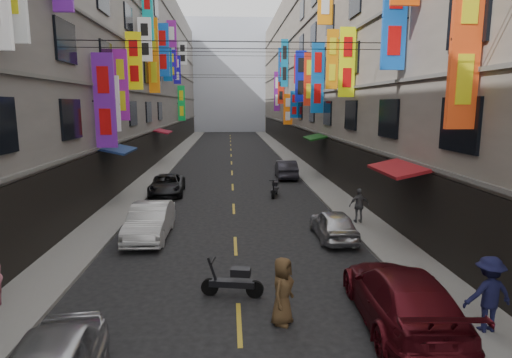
{
  "coord_description": "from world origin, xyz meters",
  "views": [
    {
      "loc": [
        -0.2,
        2.07,
        5.42
      ],
      "look_at": [
        0.36,
        10.98,
        3.86
      ],
      "focal_mm": 30.0,
      "sensor_mm": 36.0,
      "label": 1
    }
  ],
  "objects": [
    {
      "name": "haze_block",
      "position": [
        0.0,
        92.0,
        11.0
      ],
      "size": [
        18.0,
        8.0,
        22.0
      ],
      "primitive_type": "cube",
      "color": "silver",
      "rests_on": "ground"
    },
    {
      "name": "car_right_mid",
      "position": [
        4.0,
        18.65,
        0.61
      ],
      "size": [
        1.46,
        3.59,
        1.22
      ],
      "primitive_type": "imported",
      "rotation": [
        0.0,
        0.0,
        3.15
      ],
      "color": "silver",
      "rests_on": "ground"
    },
    {
      "name": "car_left_mid",
      "position": [
        -3.48,
        19.23,
        0.71
      ],
      "size": [
        1.53,
        4.32,
        1.42
      ],
      "primitive_type": "imported",
      "rotation": [
        0.0,
        0.0,
        -0.01
      ],
      "color": "silver",
      "rests_on": "ground"
    },
    {
      "name": "building_row_right",
      "position": [
        11.99,
        42.0,
        9.49
      ],
      "size": [
        10.14,
        90.0,
        19.0
      ],
      "color": "gray",
      "rests_on": "ground"
    },
    {
      "name": "shop_signage",
      "position": [
        -0.16,
        34.98,
        9.09
      ],
      "size": [
        14.0,
        55.0,
        12.32
      ],
      "color": "#0D229F",
      "rests_on": "ground"
    },
    {
      "name": "car_right_near",
      "position": [
        4.0,
        11.72,
        0.73
      ],
      "size": [
        2.34,
        5.17,
        1.47
      ],
      "primitive_type": "imported",
      "rotation": [
        0.0,
        0.0,
        3.08
      ],
      "color": "#540E16",
      "rests_on": "ground"
    },
    {
      "name": "pedestrian_rfar",
      "position": [
        5.65,
        20.59,
        0.91
      ],
      "size": [
        0.94,
        0.55,
        1.57
      ],
      "primitive_type": "imported",
      "rotation": [
        0.0,
        0.0,
        3.17
      ],
      "color": "#58585A",
      "rests_on": "sidewalk_right"
    },
    {
      "name": "car_right_far",
      "position": [
        4.0,
        33.32,
        0.67
      ],
      "size": [
        1.54,
        4.13,
        1.35
      ],
      "primitive_type": "imported",
      "rotation": [
        0.0,
        0.0,
        3.11
      ],
      "color": "#2B2A32",
      "rests_on": "ground"
    },
    {
      "name": "pedestrian_rnear",
      "position": [
        5.85,
        11.13,
        1.03
      ],
      "size": [
        1.22,
        0.7,
        1.82
      ],
      "primitive_type": "imported",
      "rotation": [
        0.0,
        0.0,
        3.22
      ],
      "color": "#131536",
      "rests_on": "sidewalk_right"
    },
    {
      "name": "pedestrian_crossing",
      "position": [
        1.08,
        11.96,
        0.86
      ],
      "size": [
        0.92,
        1.02,
        1.72
      ],
      "primitive_type": "imported",
      "rotation": [
        0.0,
        0.0,
        1.05
      ],
      "color": "#513920",
      "rests_on": "ground"
    },
    {
      "name": "lane_markings",
      "position": [
        0.0,
        39.0,
        0.0
      ],
      "size": [
        0.12,
        80.2,
        0.01
      ],
      "color": "gold",
      "rests_on": "ground"
    },
    {
      "name": "overhead_cables",
      "position": [
        0.0,
        30.0,
        8.8
      ],
      "size": [
        14.0,
        38.04,
        1.24
      ],
      "color": "black",
      "rests_on": "ground"
    },
    {
      "name": "building_row_left",
      "position": [
        -11.99,
        42.0,
        9.49
      ],
      "size": [
        10.14,
        90.0,
        19.0
      ],
      "color": "gray",
      "rests_on": "ground"
    },
    {
      "name": "sidewalk_right",
      "position": [
        6.0,
        42.0,
        0.06
      ],
      "size": [
        2.0,
        90.0,
        0.12
      ],
      "primitive_type": "cube",
      "color": "slate",
      "rests_on": "ground"
    },
    {
      "name": "sidewalk_left",
      "position": [
        -6.0,
        42.0,
        0.06
      ],
      "size": [
        2.0,
        90.0,
        0.12
      ],
      "primitive_type": "cube",
      "color": "slate",
      "rests_on": "ground"
    },
    {
      "name": "car_left_far",
      "position": [
        -4.0,
        27.91,
        0.6
      ],
      "size": [
        2.19,
        4.4,
        1.2
      ],
      "primitive_type": "imported",
      "rotation": [
        0.0,
        0.0,
        0.05
      ],
      "color": "black",
      "rests_on": "ground"
    },
    {
      "name": "street_awnings",
      "position": [
        -1.26,
        26.0,
        3.0
      ],
      "size": [
        13.99,
        35.2,
        0.41
      ],
      "color": "#155018",
      "rests_on": "ground"
    },
    {
      "name": "scooter_crossing",
      "position": [
        -0.13,
        13.55,
        0.44
      ],
      "size": [
        1.79,
        0.62,
        1.14
      ],
      "rotation": [
        0.0,
        0.0,
        1.39
      ],
      "color": "black",
      "rests_on": "ground"
    },
    {
      "name": "scooter_far_right",
      "position": [
        2.49,
        26.96,
        0.44
      ],
      "size": [
        0.69,
        1.77,
        1.14
      ],
      "rotation": [
        0.0,
        0.0,
        2.89
      ],
      "color": "black",
      "rests_on": "ground"
    }
  ]
}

